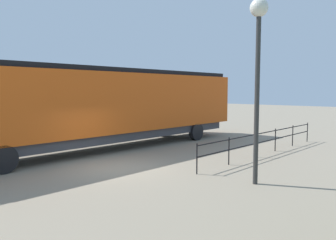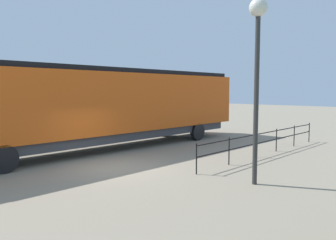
% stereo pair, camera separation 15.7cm
% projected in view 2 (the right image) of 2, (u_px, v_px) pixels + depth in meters
% --- Properties ---
extents(ground_plane, '(120.00, 120.00, 0.00)m').
position_uv_depth(ground_plane, '(115.00, 168.00, 13.90)').
color(ground_plane, gray).
extents(locomotive, '(3.16, 18.50, 4.28)m').
position_uv_depth(locomotive, '(116.00, 104.00, 18.44)').
color(locomotive, '#D15114').
rests_on(locomotive, ground_plane).
extents(lamp_post, '(0.59, 0.59, 6.11)m').
position_uv_depth(lamp_post, '(257.00, 46.00, 11.08)').
color(lamp_post, '#2D2D2D').
rests_on(lamp_post, ground_plane).
extents(platform_fence, '(0.05, 11.07, 1.17)m').
position_uv_depth(platform_fence, '(266.00, 139.00, 16.77)').
color(platform_fence, black).
rests_on(platform_fence, ground_plane).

